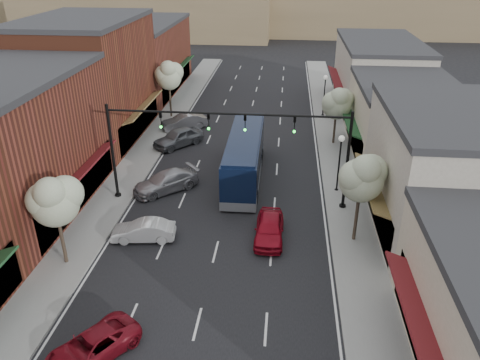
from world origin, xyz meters
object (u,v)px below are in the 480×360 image
(parked_car_a, at_px, (92,347))
(signal_mast_left, at_px, (145,139))
(red_hatchback, at_px, (269,228))
(parked_car_d, at_px, (178,137))
(signal_mast_right, at_px, (312,145))
(tree_left_far, at_px, (169,75))
(tree_left_near, at_px, (54,199))
(parked_car_b, at_px, (143,231))
(tree_right_far, at_px, (338,102))
(lamp_post_near, at_px, (340,154))
(lamp_post_far, at_px, (325,89))
(coach_bus, at_px, (245,156))
(parked_car_c, at_px, (166,182))
(tree_right_near, at_px, (363,176))
(parked_car_e, at_px, (184,122))

(parked_car_a, bearing_deg, signal_mast_left, 131.09)
(red_hatchback, relative_size, parked_car_d, 0.90)
(red_hatchback, bearing_deg, signal_mast_left, 154.51)
(signal_mast_right, bearing_deg, tree_left_far, 127.71)
(tree_left_near, bearing_deg, red_hatchback, 18.51)
(signal_mast_right, distance_m, parked_car_b, 12.11)
(signal_mast_right, xyz_separation_m, tree_right_far, (2.73, 11.95, -0.63))
(lamp_post_near, bearing_deg, lamp_post_far, 90.00)
(tree_left_far, height_order, lamp_post_far, tree_left_far)
(tree_right_far, bearing_deg, coach_bus, -134.22)
(signal_mast_left, xyz_separation_m, parked_car_a, (1.42, -14.46, -4.02))
(lamp_post_near, bearing_deg, tree_left_near, -146.67)
(signal_mast_right, relative_size, parked_car_c, 1.64)
(parked_car_a, relative_size, parked_car_b, 1.11)
(tree_left_near, xyz_separation_m, parked_car_d, (2.47, 18.25, -3.40))
(signal_mast_right, relative_size, tree_right_near, 1.38)
(lamp_post_far, xyz_separation_m, parked_car_c, (-12.61, -18.57, -2.28))
(signal_mast_right, distance_m, tree_left_far, 22.68)
(tree_left_near, height_order, parked_car_d, tree_left_near)
(red_hatchback, height_order, parked_car_a, red_hatchback)
(signal_mast_left, height_order, lamp_post_far, signal_mast_left)
(coach_bus, bearing_deg, parked_car_b, -120.59)
(red_hatchback, bearing_deg, parked_car_e, 116.66)
(lamp_post_near, height_order, coach_bus, lamp_post_near)
(lamp_post_far, bearing_deg, tree_left_far, -172.70)
(coach_bus, relative_size, parked_car_a, 2.64)
(parked_car_c, height_order, parked_car_e, parked_car_e)
(parked_car_b, bearing_deg, parked_car_e, 177.72)
(signal_mast_right, bearing_deg, parked_car_e, 128.82)
(parked_car_a, bearing_deg, tree_right_near, 75.15)
(tree_right_far, distance_m, coach_bus, 11.04)
(signal_mast_right, relative_size, parked_car_a, 1.90)
(tree_right_far, xyz_separation_m, tree_left_far, (-16.60, 6.00, 0.61))
(tree_left_far, xyz_separation_m, parked_car_d, (2.47, -7.75, -3.78))
(tree_left_near, bearing_deg, parked_car_d, 82.30)
(signal_mast_right, height_order, parked_car_b, signal_mast_right)
(tree_right_near, bearing_deg, lamp_post_near, 94.77)
(tree_left_near, xyz_separation_m, parked_car_a, (4.05, -6.41, -3.62))
(lamp_post_far, relative_size, parked_car_d, 0.92)
(tree_right_far, height_order, coach_bus, tree_right_far)
(coach_bus, xyz_separation_m, red_hatchback, (2.30, -8.45, -1.09))
(signal_mast_left, height_order, tree_left_far, signal_mast_left)
(lamp_post_near, bearing_deg, parked_car_b, -148.34)
(tree_right_far, height_order, lamp_post_far, tree_right_far)
(signal_mast_right, xyz_separation_m, tree_right_near, (2.73, -4.05, -0.17))
(signal_mast_left, distance_m, red_hatchback, 10.45)
(signal_mast_right, relative_size, red_hatchback, 1.90)
(tree_right_near, bearing_deg, signal_mast_right, 123.91)
(signal_mast_right, xyz_separation_m, coach_bus, (-4.82, 4.19, -2.80))
(lamp_post_far, relative_size, coach_bus, 0.39)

